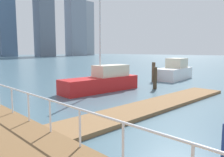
{
  "coord_description": "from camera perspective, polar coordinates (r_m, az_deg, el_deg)",
  "views": [
    {
      "loc": [
        -6.61,
        0.89,
        2.99
      ],
      "look_at": [
        0.36,
        8.0,
        1.76
      ],
      "focal_mm": 35.98,
      "sensor_mm": 36.0,
      "label": 1
    }
  ],
  "objects": [
    {
      "name": "skyline_tower_7",
      "position": [
        156.36,
        -6.66,
        12.37
      ],
      "size": [
        8.2,
        8.48,
        35.33
      ],
      "primitive_type": "cube",
      "rotation": [
        0.0,
        0.0,
        0.04
      ],
      "color": "#8C939E",
      "rests_on": "ground_plane"
    },
    {
      "name": "moored_boat_2",
      "position": [
        16.83,
        -2.38,
        -0.62
      ],
      "size": [
        6.37,
        2.04,
        7.02
      ],
      "color": "red",
      "rests_on": "ground_plane"
    },
    {
      "name": "dock_piling_1",
      "position": [
        22.19,
        10.49,
        1.64
      ],
      "size": [
        0.34,
        0.34,
        1.9
      ],
      "primitive_type": "cylinder",
      "color": "brown",
      "rests_on": "ground_plane"
    },
    {
      "name": "dock_piling_0",
      "position": [
        17.9,
        10.88,
        0.09
      ],
      "size": [
        0.3,
        0.3,
        1.74
      ],
      "primitive_type": "cylinder",
      "color": "#473826",
      "rests_on": "ground_plane"
    },
    {
      "name": "boardwalk_railing",
      "position": [
        8.84,
        -20.51,
        -4.9
      ],
      "size": [
        0.06,
        25.41,
        1.08
      ],
      "color": "white",
      "rests_on": "boardwalk"
    },
    {
      "name": "floating_dock",
      "position": [
        12.3,
        10.7,
        -6.74
      ],
      "size": [
        13.45,
        2.0,
        0.18
      ],
      "primitive_type": "cube",
      "color": "olive",
      "rests_on": "ground_plane"
    },
    {
      "name": "moored_boat_3",
      "position": [
        24.67,
        15.6,
        1.78
      ],
      "size": [
        5.5,
        2.76,
        2.22
      ],
      "color": "white",
      "rests_on": "ground_plane"
    },
    {
      "name": "ground_plane",
      "position": [
        20.44,
        -25.09,
        -2.05
      ],
      "size": [
        300.0,
        300.0,
        0.0
      ],
      "primitive_type": "plane",
      "color": "#476675"
    }
  ]
}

